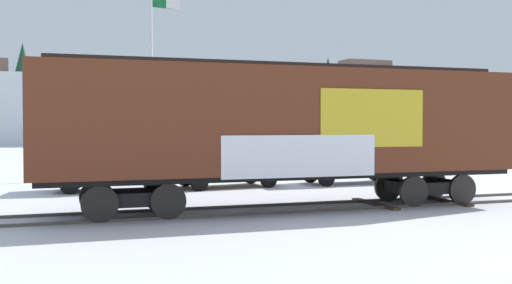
# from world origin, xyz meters

# --- Properties ---
(ground_plane) EXTENTS (260.00, 260.00, 0.00)m
(ground_plane) POSITION_xyz_m (0.00, 0.00, 0.00)
(ground_plane) COLOR silver
(track) EXTENTS (59.96, 5.86, 0.08)m
(track) POSITION_xyz_m (-1.78, -0.02, 0.04)
(track) COLOR #4C4742
(track) RESTS_ON ground_plane
(freight_car) EXTENTS (14.23, 4.09, 4.20)m
(freight_car) POSITION_xyz_m (-1.45, -0.00, 2.45)
(freight_car) COLOR #5B2B19
(freight_car) RESTS_ON ground_plane
(flagpole) EXTENTS (1.46, 0.53, 8.83)m
(flagpole) POSITION_xyz_m (-4.33, 11.70, 5.51)
(flagpole) COLOR silver
(flagpole) RESTS_ON ground_plane
(hillside) EXTENTS (127.69, 41.57, 12.73)m
(hillside) POSITION_xyz_m (0.06, 75.35, 4.24)
(hillside) COLOR silver
(hillside) RESTS_ON ground_plane
(parked_car_black) EXTENTS (4.29, 2.09, 1.69)m
(parked_car_black) POSITION_xyz_m (-6.38, 6.08, 0.83)
(parked_car_black) COLOR black
(parked_car_black) RESTS_ON ground_plane
(parked_car_tan) EXTENTS (4.36, 2.54, 1.55)m
(parked_car_tan) POSITION_xyz_m (-2.09, 6.36, 0.80)
(parked_car_tan) COLOR #9E8966
(parked_car_tan) RESTS_ON ground_plane
(parked_car_silver) EXTENTS (4.55, 2.05, 1.77)m
(parked_car_silver) POSITION_xyz_m (3.19, 6.48, 0.88)
(parked_car_silver) COLOR #B7BABF
(parked_car_silver) RESTS_ON ground_plane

